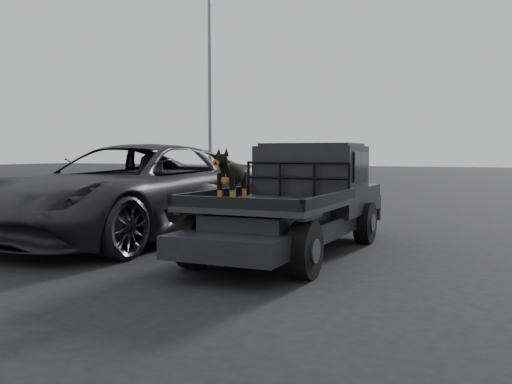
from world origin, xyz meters
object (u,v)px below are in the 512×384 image
at_px(flatbed_ute, 292,225).
at_px(dog, 232,179).
at_px(floodlight_near, 209,49).
at_px(parked_suv, 133,191).

relative_size(flatbed_ute, dog, 7.30).
bearing_deg(floodlight_near, flatbed_ute, -57.33).
bearing_deg(dog, parked_suv, 146.70).
bearing_deg(flatbed_ute, dog, -95.25).
bearing_deg(floodlight_near, dog, -60.07).
distance_m(parked_suv, floodlight_near, 21.00).
xyz_separation_m(flatbed_ute, floodlight_near, (-11.84, 18.46, 6.67)).
distance_m(flatbed_ute, floodlight_near, 22.92).
height_order(flatbed_ute, dog, dog).
distance_m(flatbed_ute, dog, 2.00).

